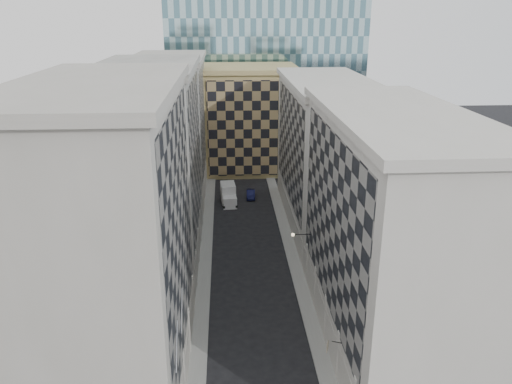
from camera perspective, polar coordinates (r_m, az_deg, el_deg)
name	(u,v)px	position (r m, az deg, el deg)	size (l,w,h in m)	color
sidewalk_west	(205,263)	(59.53, -5.83, -8.04)	(1.50, 100.00, 0.15)	gray
sidewalk_east	(294,260)	(59.97, 4.34, -7.77)	(1.50, 100.00, 0.15)	gray
bldg_left_a	(114,245)	(38.14, -15.95, -5.83)	(10.80, 22.80, 23.70)	#A39F93
bldg_left_b	(154,165)	(58.57, -11.63, 3.08)	(10.80, 22.80, 22.70)	gray
bldg_left_c	(172,127)	(79.85, -9.56, 7.32)	(10.80, 22.80, 21.70)	#A39F93
bldg_right_a	(387,233)	(43.58, 14.73, -4.56)	(10.80, 26.80, 20.70)	beige
bldg_right_b	(325,153)	(68.36, 7.91, 4.44)	(10.80, 28.80, 19.70)	beige
tan_block	(250,118)	(92.43, -0.69, 8.42)	(16.80, 14.80, 18.80)	tan
church_tower	(236,16)	(104.59, -2.31, 19.41)	(7.20, 7.20, 51.50)	#302A25
flagpoles_left	(179,327)	(34.97, -8.76, -15.02)	(0.10, 6.33, 2.33)	gray
bracket_lamp	(295,235)	(51.83, 4.44, -4.88)	(1.98, 0.36, 0.36)	black
box_truck	(228,195)	(76.89, -3.16, -0.36)	(2.57, 5.45, 2.90)	silver
dark_car	(251,194)	(79.09, -0.60, -0.24)	(1.32, 3.79, 1.25)	#0F1137
shop_sign	(328,346)	(40.22, 8.26, -17.06)	(1.22, 0.66, 0.76)	black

